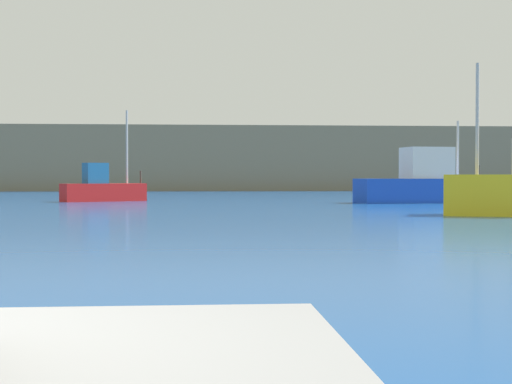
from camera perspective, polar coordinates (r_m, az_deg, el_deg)
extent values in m
cube|color=#7F755B|center=(81.15, -5.58, 2.32)|extent=(140.00, 17.96, 6.07)
cube|color=red|center=(43.55, -10.96, -0.03)|extent=(4.59, 3.25, 0.97)
cube|color=#1E6099|center=(43.37, -11.54, 1.34)|extent=(1.48, 1.38, 1.12)
cylinder|color=#B2B2B2|center=(44.10, -9.32, 3.24)|extent=(0.12, 0.12, 4.03)
cylinder|color=#3F382D|center=(44.41, -8.34, 1.08)|extent=(0.10, 0.10, 0.70)
cylinder|color=#B2B2B2|center=(28.62, 15.72, 5.12)|extent=(0.12, 0.12, 3.89)
cube|color=blue|center=(41.54, 11.88, 0.10)|extent=(6.96, 3.05, 1.24)
cube|color=silver|center=(41.65, 12.25, 2.06)|extent=(2.55, 2.12, 1.62)
cylinder|color=#B2B2B2|center=(42.42, 14.39, 2.98)|extent=(0.12, 0.12, 3.01)
cylinder|color=#3F382D|center=(42.95, 15.83, 1.41)|extent=(0.10, 0.10, 0.70)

